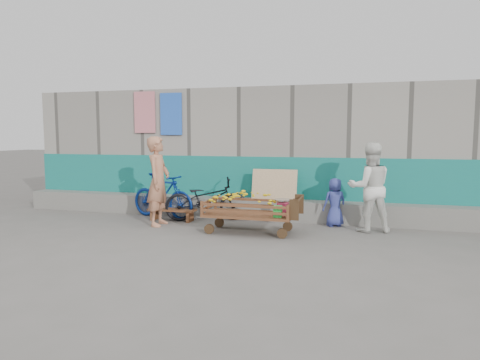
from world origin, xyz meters
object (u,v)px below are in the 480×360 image
(banana_cart, at_px, (247,205))
(bicycle_dark, at_px, (206,199))
(woman, at_px, (370,187))
(child, at_px, (335,202))
(bicycle_blue, at_px, (162,196))
(bench, at_px, (172,212))
(vendor_man, at_px, (158,181))

(banana_cart, relative_size, bicycle_dark, 1.03)
(woman, xyz_separation_m, child, (-0.68, 0.31, -0.37))
(woman, distance_m, child, 0.83)
(bicycle_dark, xyz_separation_m, bicycle_blue, (-1.07, 0.00, 0.04))
(bench, bearing_deg, banana_cart, -19.36)
(vendor_man, height_order, bicycle_dark, vendor_man)
(bicycle_dark, bearing_deg, woman, -114.12)
(bench, bearing_deg, bicycle_dark, 17.44)
(bench, height_order, bicycle_blue, bicycle_blue)
(banana_cart, xyz_separation_m, bicycle_blue, (-2.24, 0.90, -0.03))
(bench, height_order, child, child)
(bench, distance_m, bicycle_dark, 0.82)
(vendor_man, relative_size, bicycle_blue, 1.09)
(banana_cart, bearing_deg, child, 33.02)
(woman, relative_size, child, 1.73)
(banana_cart, height_order, bicycle_blue, bicycle_blue)
(woman, distance_m, bicycle_dark, 3.48)
(woman, bearing_deg, bench, -13.84)
(woman, xyz_separation_m, bicycle_blue, (-4.53, 0.16, -0.36))
(banana_cart, relative_size, woman, 1.07)
(bench, height_order, woman, woman)
(bench, relative_size, bicycle_blue, 0.63)
(vendor_man, xyz_separation_m, woman, (4.25, 0.58, -0.06))
(bicycle_dark, bearing_deg, banana_cart, -148.91)
(vendor_man, bearing_deg, child, -80.26)
(banana_cart, distance_m, child, 1.92)
(banana_cart, bearing_deg, bench, 160.64)
(bench, xyz_separation_m, woman, (4.19, 0.07, 0.68))
(bicycle_blue, bearing_deg, vendor_man, -144.56)
(woman, relative_size, bicycle_dark, 0.96)
(banana_cart, xyz_separation_m, child, (1.61, 1.05, -0.03))
(woman, distance_m, bicycle_blue, 4.55)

